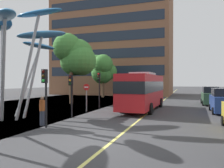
{
  "coord_description": "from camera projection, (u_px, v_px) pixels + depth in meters",
  "views": [
    {
      "loc": [
        4.29,
        -9.31,
        2.7
      ],
      "look_at": [
        -1.89,
        8.99,
        2.5
      ],
      "focal_mm": 35.58,
      "sensor_mm": 36.0,
      "label": 1
    }
  ],
  "objects": [
    {
      "name": "ground",
      "position": [
        74.0,
        140.0,
        10.46
      ],
      "size": [
        120.0,
        240.0,
        0.1
      ],
      "color": "#38383A"
    },
    {
      "name": "car_parked_far",
      "position": [
        223.0,
        101.0,
        19.17
      ],
      "size": [
        2.05,
        4.45,
        2.14
      ],
      "color": "navy",
      "rests_on": "ground"
    },
    {
      "name": "traffic_light_kerb_far",
      "position": [
        71.0,
        86.0,
        16.7
      ],
      "size": [
        0.28,
        0.42,
        3.22
      ],
      "color": "black",
      "rests_on": "ground"
    },
    {
      "name": "backdrop_building",
      "position": [
        114.0,
        42.0,
        48.69
      ],
      "size": [
        24.58,
        12.65,
        23.05
      ],
      "color": "brown",
      "rests_on": "ground"
    },
    {
      "name": "traffic_light_island_mid",
      "position": [
        99.0,
        82.0,
        22.66
      ],
      "size": [
        0.28,
        0.42,
        3.64
      ],
      "color": "black",
      "rests_on": "ground"
    },
    {
      "name": "no_entry_sign",
      "position": [
        86.0,
        93.0,
        20.04
      ],
      "size": [
        0.6,
        0.12,
        2.51
      ],
      "color": "gray",
      "rests_on": "ground"
    },
    {
      "name": "car_side_street",
      "position": [
        210.0,
        96.0,
        25.94
      ],
      "size": [
        1.94,
        4.54,
        2.13
      ],
      "color": "#2D5138",
      "rests_on": "ground"
    },
    {
      "name": "pedestrian",
      "position": [
        42.0,
        111.0,
        13.64
      ],
      "size": [
        0.34,
        0.34,
        1.8
      ],
      "color": "#2D3342",
      "rests_on": "ground"
    },
    {
      "name": "leaf_sculpture",
      "position": [
        3.0,
        35.0,
        15.96
      ],
      "size": [
        9.79,
        12.54,
        8.25
      ],
      "color": "#9EA0A5",
      "rests_on": "ground"
    },
    {
      "name": "tree_pavement_far",
      "position": [
        103.0,
        69.0,
        38.39
      ],
      "size": [
        4.59,
        4.41,
        7.37
      ],
      "color": "brown",
      "rests_on": "ground"
    },
    {
      "name": "tree_pavement_near",
      "position": [
        75.0,
        56.0,
        27.99
      ],
      "size": [
        5.45,
        4.5,
        8.79
      ],
      "color": "brown",
      "rests_on": "ground"
    },
    {
      "name": "red_bus",
      "position": [
        143.0,
        90.0,
        21.13
      ],
      "size": [
        3.0,
        9.77,
        3.56
      ],
      "color": "red",
      "rests_on": "ground"
    },
    {
      "name": "traffic_light_kerb_near",
      "position": [
        45.0,
        85.0,
        12.89
      ],
      "size": [
        0.28,
        0.42,
        3.42
      ],
      "color": "black",
      "rests_on": "ground"
    }
  ]
}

